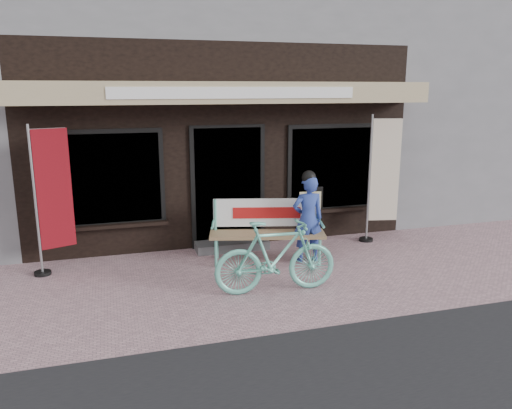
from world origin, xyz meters
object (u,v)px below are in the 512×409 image
object	(u,v)px
nobori_cream	(382,177)
bicycle	(276,257)
bench	(267,225)
nobori_red	(51,197)
menu_stand	(309,212)
person	(308,217)

from	to	relation	value
nobori_cream	bicycle	bearing A→B (deg)	-134.23
bench	nobori_red	world-z (taller)	nobori_red
nobori_red	menu_stand	bearing A→B (deg)	-13.88
menu_stand	nobori_cream	bearing A→B (deg)	-13.33
nobori_cream	menu_stand	bearing A→B (deg)	169.55
bench	nobori_red	distance (m)	3.41
bench	person	distance (m)	0.69
nobori_red	nobori_cream	distance (m)	5.69
nobori_cream	nobori_red	bearing A→B (deg)	-167.49
bicycle	menu_stand	world-z (taller)	bicycle
nobori_red	menu_stand	world-z (taller)	nobori_red
person	menu_stand	size ratio (longest dim) A/B	1.51
bench	nobori_cream	world-z (taller)	nobori_cream
person	nobori_cream	xyz separation A→B (m)	(1.74, 0.68, 0.47)
nobori_cream	menu_stand	distance (m)	1.50
bench	person	bearing A→B (deg)	-6.93
bicycle	nobori_red	xyz separation A→B (m)	(-3.03, 1.73, 0.67)
bench	nobori_cream	distance (m)	2.48
person	nobori_cream	size ratio (longest dim) A/B	0.65
bicycle	nobori_cream	world-z (taller)	nobori_cream
person	nobori_red	size ratio (longest dim) A/B	0.66
nobori_red	nobori_cream	world-z (taller)	nobori_cream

